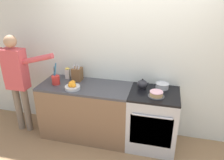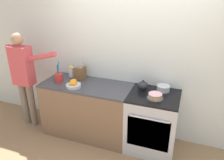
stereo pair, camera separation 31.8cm
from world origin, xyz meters
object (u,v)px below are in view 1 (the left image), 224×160
tea_kettle (143,84)px  utensil_crock (56,80)px  person_baker (17,77)px  milk_carton (68,73)px  fruit_bowl (72,86)px  stove_range (152,119)px  mixing_bowl (162,86)px  layer_cake (156,94)px  knife_block (77,74)px

tea_kettle → utensil_crock: utensil_crock is taller
person_baker → milk_carton: bearing=12.7°
fruit_bowl → tea_kettle: bearing=14.9°
utensil_crock → milk_carton: (0.09, 0.26, 0.02)m
utensil_crock → fruit_bowl: (0.32, -0.10, -0.03)m
stove_range → mixing_bowl: (0.09, 0.18, 0.49)m
stove_range → mixing_bowl: size_ratio=4.49×
layer_cake → person_baker: (-2.18, -0.03, 0.05)m
mixing_bowl → knife_block: knife_block is taller
knife_block → milk_carton: size_ratio=1.51×
milk_carton → person_baker: size_ratio=0.12×
stove_range → milk_carton: milk_carton is taller
knife_block → utensil_crock: (-0.27, -0.22, -0.03)m
tea_kettle → fruit_bowl: tea_kettle is taller
utensil_crock → milk_carton: bearing=71.8°
fruit_bowl → milk_carton: bearing=123.1°
stove_range → fruit_bowl: bearing=-172.9°
utensil_crock → milk_carton: size_ratio=1.70×
stove_range → tea_kettle: (-0.19, 0.12, 0.51)m
stove_range → person_baker: (-2.15, -0.12, 0.54)m
layer_cake → milk_carton: milk_carton is taller
tea_kettle → stove_range: bearing=-31.5°
stove_range → fruit_bowl: (-1.20, -0.15, 0.50)m
tea_kettle → person_baker: bearing=-172.9°
fruit_bowl → layer_cake: bearing=2.4°
person_baker → fruit_bowl: bearing=-13.4°
knife_block → tea_kettle: bearing=-2.6°
stove_range → layer_cake: size_ratio=3.96×
utensil_crock → fruit_bowl: size_ratio=1.48×
layer_cake → mixing_bowl: bearing=76.2°
knife_block → utensil_crock: size_ratio=0.89×
fruit_bowl → person_baker: person_baker is taller
stove_range → fruit_bowl: size_ratio=3.95×
mixing_bowl → milk_carton: 1.53m
layer_cake → knife_block: size_ratio=0.76×
tea_kettle → layer_cake: bearing=-44.8°
stove_range → knife_block: size_ratio=3.00×
tea_kettle → knife_block: 1.06m
utensil_crock → tea_kettle: bearing=7.4°
person_baker → stove_range: bearing=-8.6°
mixing_bowl → utensil_crock: size_ratio=0.59×
stove_range → knife_block: bearing=172.5°
stove_range → utensil_crock: utensil_crock is taller
layer_cake → fruit_bowl: fruit_bowl is taller
tea_kettle → utensil_crock: size_ratio=0.56×
utensil_crock → person_baker: size_ratio=0.20×
utensil_crock → fruit_bowl: 0.33m
person_baker → tea_kettle: bearing=-4.8°
knife_block → utensil_crock: 0.35m
utensil_crock → layer_cake: bearing=-1.6°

